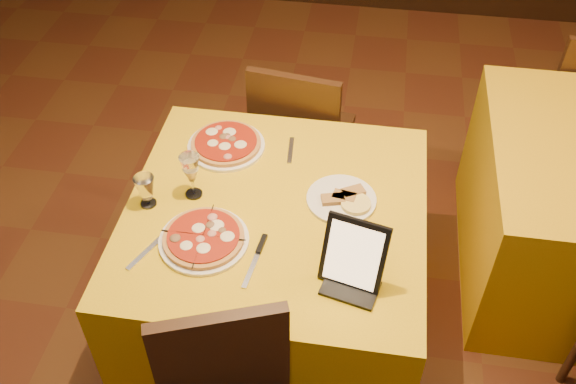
# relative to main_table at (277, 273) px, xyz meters

# --- Properties ---
(main_table) EXTENTS (1.10, 1.10, 0.75)m
(main_table) POSITION_rel_main_table_xyz_m (0.00, 0.00, 0.00)
(main_table) COLOR #E3B60E
(main_table) RESTS_ON floor
(chair_main_far) EXTENTS (0.48, 0.48, 0.91)m
(chair_main_far) POSITION_rel_main_table_xyz_m (0.00, 0.81, 0.08)
(chair_main_far) COLOR black
(chair_main_far) RESTS_ON floor
(pizza_near) EXTENTS (0.32, 0.32, 0.03)m
(pizza_near) POSITION_rel_main_table_xyz_m (-0.22, -0.20, 0.39)
(pizza_near) COLOR white
(pizza_near) RESTS_ON main_table
(pizza_far) EXTENTS (0.31, 0.31, 0.03)m
(pizza_far) POSITION_rel_main_table_xyz_m (-0.26, 0.31, 0.39)
(pizza_far) COLOR white
(pizza_far) RESTS_ON main_table
(cutlet_dish) EXTENTS (0.26, 0.26, 0.03)m
(cutlet_dish) POSITION_rel_main_table_xyz_m (0.24, 0.08, 0.39)
(cutlet_dish) COLOR white
(cutlet_dish) RESTS_ON main_table
(wine_glass) EXTENTS (0.10, 0.10, 0.19)m
(wine_glass) POSITION_rel_main_table_xyz_m (-0.31, 0.02, 0.47)
(wine_glass) COLOR #F5E08B
(wine_glass) RESTS_ON main_table
(water_glass) EXTENTS (0.08, 0.08, 0.13)m
(water_glass) POSITION_rel_main_table_xyz_m (-0.47, -0.05, 0.44)
(water_glass) COLOR white
(water_glass) RESTS_ON main_table
(tablet) EXTENTS (0.22, 0.15, 0.24)m
(tablet) POSITION_rel_main_table_xyz_m (0.30, -0.28, 0.49)
(tablet) COLOR black
(tablet) RESTS_ON main_table
(knife) EXTENTS (0.04, 0.22, 0.01)m
(knife) POSITION_rel_main_table_xyz_m (-0.03, -0.27, 0.38)
(knife) COLOR #A7A6AC
(knife) RESTS_ON main_table
(fork_near) EXTENTS (0.09, 0.16, 0.01)m
(fork_near) POSITION_rel_main_table_xyz_m (-0.41, -0.29, 0.38)
(fork_near) COLOR #A4A3A9
(fork_near) RESTS_ON main_table
(fork_far) EXTENTS (0.03, 0.16, 0.01)m
(fork_far) POSITION_rel_main_table_xyz_m (0.01, 0.33, 0.38)
(fork_far) COLOR silver
(fork_far) RESTS_ON main_table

